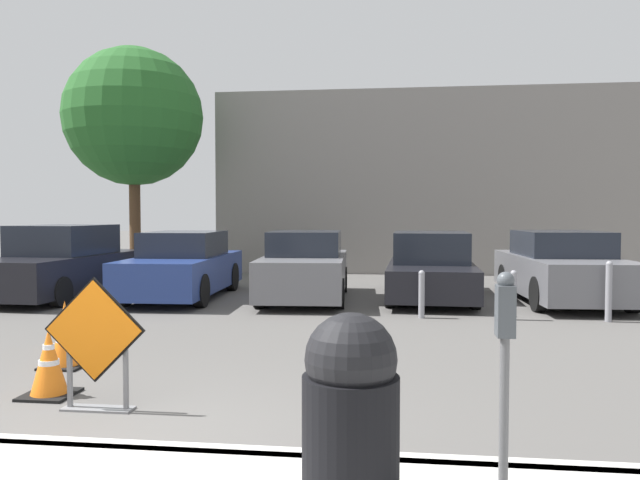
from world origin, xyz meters
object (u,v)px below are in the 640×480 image
Objects in this scene: parked_car_fifth at (562,269)px; parked_car_second at (183,267)px; traffic_cone_third at (65,326)px; traffic_cone_nearest at (49,364)px; bollard_third at (609,290)px; trash_bin at (351,407)px; road_closed_sign at (95,342)px; bollard_nearest at (422,293)px; bollard_second at (513,294)px; parked_car_nearest at (62,264)px; parked_car_fourth at (431,268)px; parked_car_third at (305,268)px; parking_meter at (505,342)px; traffic_cone_second at (65,341)px.

parked_car_second is at bearing -0.64° from parked_car_fifth.
parked_car_second is at bearing 91.88° from traffic_cone_third.
traffic_cone_third is at bearing 115.47° from traffic_cone_nearest.
parked_car_second reaches higher than traffic_cone_nearest.
bollard_third is (8.38, -2.10, -0.13)m from parked_car_second.
parked_car_second is 10.64m from trash_bin.
road_closed_sign is 0.29× the size of parked_car_second.
bollard_nearest is (5.00, 3.22, 0.13)m from traffic_cone_third.
parked_car_second is 5.04× the size of bollard_second.
bollard_third is (11.12, -1.87, -0.17)m from parked_car_nearest.
parked_car_fourth is 2.74m from parked_car_fifth.
traffic_cone_third is at bearing 61.15° from parked_car_third.
parked_car_third reaches higher than traffic_cone_nearest.
bollard_nearest is 1.60m from bollard_second.
parked_car_fifth is at bearing 179.68° from parked_car_third.
parked_car_fifth reaches higher than traffic_cone_third.
traffic_cone_third is (-0.99, 2.08, -0.01)m from traffic_cone_nearest.
parked_car_fifth is at bearing 178.27° from parked_car_fourth.
road_closed_sign is 1.21× the size of bollard_third.
parking_meter reaches higher than parked_car_fifth.
parked_car_third is at bearing 99.99° from trash_bin.
parked_car_fifth is (5.48, 0.29, 0.02)m from parked_car_third.
bollard_third is at bearing 41.32° from road_closed_sign.
parked_car_third is (2.06, 6.29, 0.37)m from traffic_cone_second.
traffic_cone_third is at bearing 32.09° from parked_car_fifth.
parked_car_fifth is (10.95, 0.59, -0.03)m from parked_car_nearest.
traffic_cone_nearest is 0.16× the size of parked_car_third.
bollard_second is at bearing 34.10° from traffic_cone_second.
bollard_second is at bearing 160.83° from parked_car_second.
traffic_cone_third is at bearing 124.41° from road_closed_sign.
bollard_nearest is 0.81× the size of bollard_third.
road_closed_sign is 2.02m from traffic_cone_second.
parked_car_second is 8.64m from bollard_third.
parked_car_fourth is at bearing 137.93° from bollard_third.
bollard_nearest is at bearing 32.80° from traffic_cone_third.
road_closed_sign is at bearing 156.08° from parking_meter.
traffic_cone_third is at bearing 122.82° from parked_car_nearest.
traffic_cone_second is at bearing -151.80° from bollard_third.
bollard_nearest is (2.44, -2.16, -0.23)m from parked_car_third.
road_closed_sign is at bearing -138.68° from bollard_third.
parked_car_fourth is at bearing 84.24° from trash_bin.
parked_car_third reaches higher than traffic_cone_third.
traffic_cone_nearest is 2.30m from traffic_cone_third.
parked_car_fifth reaches higher than bollard_nearest.
parked_car_second is 7.10m from bollard_second.
bollard_nearest is at bearing 155.97° from parked_car_second.
parking_meter reaches higher than parked_car_third.
traffic_cone_third is 0.59× the size of trash_bin.
parked_car_third is 4.95× the size of bollard_nearest.
parking_meter is at bearing 102.39° from parked_car_third.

